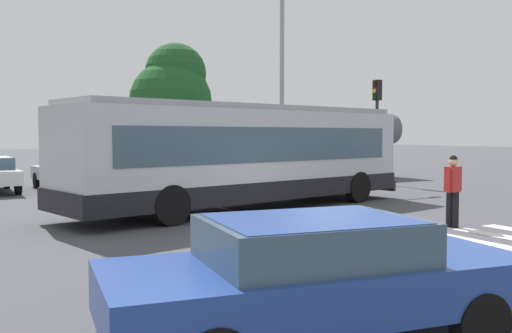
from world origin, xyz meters
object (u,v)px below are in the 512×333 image
(bus_stop_shelter, at_px, (358,130))
(background_tree_right, at_px, (172,94))
(parked_car_blue, at_px, (237,165))
(twin_arm_street_lamp, at_px, (282,58))
(parked_car_silver, at_px, (66,171))
(parked_car_charcoal, at_px, (187,167))
(parked_car_black, at_px, (127,168))
(pedestrian_crossing_street, at_px, (453,187))
(foreground_sedan, at_px, (316,273))
(city_transit_bus, at_px, (245,156))
(traffic_light_far_corner, at_px, (377,114))

(bus_stop_shelter, xyz_separation_m, background_tree_right, (-7.14, 7.12, 2.02))
(parked_car_blue, bearing_deg, twin_arm_street_lamp, -62.83)
(parked_car_silver, bearing_deg, parked_car_charcoal, 1.19)
(parked_car_black, bearing_deg, pedestrian_crossing_street, -76.45)
(pedestrian_crossing_street, bearing_deg, background_tree_right, 87.61)
(bus_stop_shelter, bearing_deg, pedestrian_crossing_street, -121.36)
(foreground_sedan, height_order, parked_car_charcoal, same)
(foreground_sedan, distance_m, parked_car_black, 19.45)
(parked_car_black, bearing_deg, city_transit_bus, -85.08)
(parked_car_blue, bearing_deg, bus_stop_shelter, -13.67)
(foreground_sedan, bearing_deg, parked_car_silver, 86.27)
(pedestrian_crossing_street, distance_m, parked_car_blue, 14.71)
(city_transit_bus, bearing_deg, pedestrian_crossing_street, -63.26)
(pedestrian_crossing_street, height_order, background_tree_right, background_tree_right)
(city_transit_bus, distance_m, parked_car_charcoal, 9.01)
(parked_car_silver, bearing_deg, background_tree_right, 41.73)
(foreground_sedan, relative_size, twin_arm_street_lamp, 0.52)
(parked_car_silver, xyz_separation_m, traffic_light_far_corner, (12.59, -4.03, 2.34))
(pedestrian_crossing_street, relative_size, parked_car_blue, 0.37)
(parked_car_black, xyz_separation_m, background_tree_right, (4.33, 5.77, 3.67))
(foreground_sedan, distance_m, parked_car_charcoal, 19.84)
(parked_car_silver, bearing_deg, city_transit_bus, -68.64)
(twin_arm_street_lamp, bearing_deg, foreground_sedan, -121.25)
(parked_car_blue, bearing_deg, parked_car_black, -178.55)
(foreground_sedan, bearing_deg, city_transit_bus, 65.22)
(pedestrian_crossing_street, bearing_deg, parked_car_black, 103.55)
(parked_car_charcoal, bearing_deg, pedestrian_crossing_street, -86.45)
(parked_car_charcoal, bearing_deg, parked_car_black, 173.20)
(parked_car_black, xyz_separation_m, traffic_light_far_corner, (9.98, -4.45, 2.34))
(parked_car_black, bearing_deg, background_tree_right, 53.12)
(bus_stop_shelter, bearing_deg, city_transit_bus, -144.08)
(traffic_light_far_corner, height_order, twin_arm_street_lamp, twin_arm_street_lamp)
(city_transit_bus, distance_m, parked_car_blue, 10.33)
(city_transit_bus, distance_m, foreground_sedan, 11.02)
(city_transit_bus, distance_m, traffic_light_far_corner, 10.42)
(pedestrian_crossing_street, distance_m, parked_car_black, 14.87)
(pedestrian_crossing_street, bearing_deg, parked_car_silver, 113.47)
(city_transit_bus, distance_m, background_tree_right, 15.54)
(parked_car_silver, bearing_deg, twin_arm_street_lamp, -10.38)
(twin_arm_street_lamp, bearing_deg, traffic_light_far_corner, -34.02)
(foreground_sedan, bearing_deg, background_tree_right, 71.83)
(bus_stop_shelter, height_order, background_tree_right, background_tree_right)
(background_tree_right, bearing_deg, foreground_sedan, -108.17)
(background_tree_right, bearing_deg, parked_car_charcoal, -105.81)
(parked_car_silver, relative_size, twin_arm_street_lamp, 0.50)
(parked_car_silver, bearing_deg, parked_car_black, 9.13)
(traffic_light_far_corner, bearing_deg, bus_stop_shelter, 64.34)
(parked_car_charcoal, bearing_deg, twin_arm_street_lamp, -24.59)
(parked_car_blue, bearing_deg, pedestrian_crossing_street, -97.27)
(traffic_light_far_corner, height_order, background_tree_right, background_tree_right)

